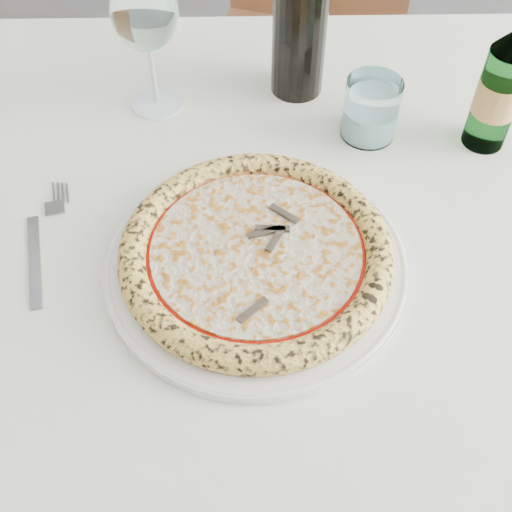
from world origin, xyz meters
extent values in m
cube|color=#4B4B55|center=(0.00, 0.00, -0.01)|extent=(5.00, 6.00, 0.02)
cube|color=brown|center=(-0.08, -0.03, 0.73)|extent=(1.50, 0.95, 0.04)
cube|color=white|center=(-0.08, -0.03, 0.75)|extent=(1.56, 1.01, 0.01)
cube|color=white|center=(-0.08, 0.40, 0.64)|extent=(1.49, 0.01, 0.22)
cube|color=brown|center=(-0.04, 0.70, 0.45)|extent=(0.51, 0.51, 0.04)
cylinder|color=brown|center=(0.18, 0.85, 0.21)|extent=(0.04, 0.04, 0.43)
cylinder|color=brown|center=(0.11, 0.48, 0.21)|extent=(0.04, 0.04, 0.43)
cylinder|color=brown|center=(-0.19, 0.92, 0.21)|extent=(0.04, 0.04, 0.43)
cylinder|color=brown|center=(-0.26, 0.55, 0.21)|extent=(0.04, 0.04, 0.43)
cylinder|color=white|center=(-0.08, -0.13, 0.76)|extent=(0.35, 0.35, 0.01)
torus|color=white|center=(-0.08, -0.13, 0.77)|extent=(0.35, 0.35, 0.01)
cylinder|color=tan|center=(-0.08, -0.13, 0.78)|extent=(0.30, 0.30, 0.01)
torus|color=#EBBC4F|center=(-0.08, -0.13, 0.78)|extent=(0.31, 0.31, 0.03)
cylinder|color=#B20A00|center=(-0.08, -0.13, 0.78)|extent=(0.26, 0.26, 0.00)
cylinder|color=beige|center=(-0.08, -0.13, 0.79)|extent=(0.24, 0.24, 0.00)
cube|color=brown|center=(-0.04, -0.13, 0.79)|extent=(0.04, 0.01, 0.00)
cube|color=brown|center=(-0.06, -0.09, 0.79)|extent=(0.02, 0.04, 0.00)
cube|color=brown|center=(-0.13, -0.09, 0.79)|extent=(0.04, 0.03, 0.00)
cube|color=brown|center=(-0.10, -0.15, 0.79)|extent=(0.04, 0.03, 0.00)
cube|color=brown|center=(-0.06, -0.19, 0.79)|extent=(0.02, 0.04, 0.00)
cube|color=slate|center=(-0.33, -0.15, 0.76)|extent=(0.06, 0.14, 0.00)
cube|color=slate|center=(-0.33, -0.06, 0.76)|extent=(0.03, 0.03, 0.00)
cylinder|color=slate|center=(-0.34, -0.03, 0.76)|extent=(0.00, 0.03, 0.00)
cylinder|color=slate|center=(-0.34, -0.03, 0.76)|extent=(0.00, 0.03, 0.00)
cylinder|color=slate|center=(-0.33, -0.03, 0.76)|extent=(0.00, 0.03, 0.00)
cylinder|color=slate|center=(-0.33, -0.03, 0.76)|extent=(0.00, 0.03, 0.00)
cylinder|color=white|center=(-0.24, 0.16, 0.76)|extent=(0.08, 0.08, 0.00)
cylinder|color=white|center=(-0.24, 0.16, 0.81)|extent=(0.01, 0.01, 0.10)
ellipsoid|color=white|center=(-0.24, 0.16, 0.90)|extent=(0.09, 0.09, 0.10)
cylinder|color=white|center=(0.06, 0.11, 0.80)|extent=(0.08, 0.08, 0.08)
cylinder|color=white|center=(0.06, 0.11, 0.78)|extent=(0.07, 0.07, 0.04)
cylinder|color=#468950|center=(0.22, 0.11, 0.83)|extent=(0.06, 0.06, 0.14)
cylinder|color=tan|center=(0.22, 0.11, 0.83)|extent=(0.06, 0.06, 0.05)
cylinder|color=black|center=(-0.04, 0.21, 0.86)|extent=(0.08, 0.08, 0.22)
camera|label=1|loc=(-0.04, -0.59, 1.35)|focal=45.00mm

